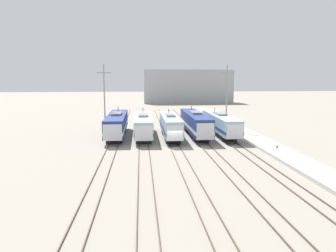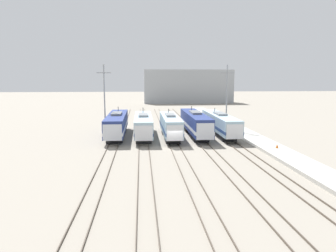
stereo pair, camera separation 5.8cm
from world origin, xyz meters
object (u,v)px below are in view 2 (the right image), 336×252
(locomotive_center_left, at_px, (143,125))
(locomotive_center_right, at_px, (195,123))
(traffic_cone, at_px, (277,146))
(locomotive_far_right, at_px, (220,124))
(locomotive_far_left, at_px, (117,125))
(locomotive_center, at_px, (170,126))
(catenary_tower_left, at_px, (104,97))
(catenary_tower_right, at_px, (227,97))

(locomotive_center_left, bearing_deg, locomotive_center_right, 5.85)
(traffic_cone, bearing_deg, locomotive_far_right, 109.34)
(locomotive_far_left, xyz_separation_m, locomotive_center_right, (13.89, 0.02, 0.05))
(locomotive_center, bearing_deg, locomotive_center_right, 22.61)
(catenary_tower_left, distance_m, traffic_cone, 31.48)
(locomotive_far_left, relative_size, catenary_tower_left, 1.46)
(catenary_tower_left, bearing_deg, locomotive_center_left, -34.19)
(locomotive_center_right, distance_m, catenary_tower_left, 17.34)
(catenary_tower_left, distance_m, catenary_tower_right, 22.85)
(locomotive_far_right, relative_size, catenary_tower_left, 1.55)
(locomotive_center, relative_size, catenary_tower_left, 1.29)
(locomotive_far_left, xyz_separation_m, locomotive_far_right, (18.52, 0.51, -0.10))
(locomotive_center_left, distance_m, traffic_cone, 22.43)
(catenary_tower_left, bearing_deg, locomotive_far_right, -9.06)
(locomotive_center, distance_m, locomotive_far_right, 9.57)
(locomotive_far_left, relative_size, locomotive_far_right, 0.95)
(locomotive_center_right, relative_size, traffic_cone, 35.31)
(locomotive_far_right, xyz_separation_m, catenary_tower_right, (1.92, 3.34, 4.66))
(locomotive_center_left, height_order, locomotive_center, locomotive_center_left)
(locomotive_far_left, xyz_separation_m, catenary_tower_left, (-2.40, 3.85, 4.56))
(locomotive_far_left, distance_m, catenary_tower_right, 21.30)
(locomotive_far_left, bearing_deg, locomotive_center_left, -11.35)
(locomotive_center_right, relative_size, locomotive_far_right, 0.98)
(traffic_cone, bearing_deg, catenary_tower_right, 99.63)
(locomotive_center, relative_size, locomotive_center_right, 0.85)
(catenary_tower_right, relative_size, traffic_cone, 23.26)
(locomotive_center_right, bearing_deg, locomotive_center, -157.39)
(locomotive_center_right, relative_size, catenary_tower_left, 1.52)
(locomotive_center_left, height_order, catenary_tower_right, catenary_tower_right)
(locomotive_far_left, height_order, catenary_tower_right, catenary_tower_right)
(locomotive_far_right, xyz_separation_m, traffic_cone, (4.82, -13.74, -1.36))
(locomotive_center, relative_size, traffic_cone, 30.03)
(locomotive_center, xyz_separation_m, traffic_cone, (14.08, -11.32, -1.40))
(locomotive_far_left, bearing_deg, catenary_tower_right, 10.66)
(locomotive_far_right, bearing_deg, catenary_tower_left, 170.94)
(locomotive_center_left, xyz_separation_m, locomotive_center, (4.63, -0.98, 0.03))
(locomotive_center_left, xyz_separation_m, catenary_tower_right, (15.82, 4.78, 4.65))
(locomotive_far_right, bearing_deg, locomotive_center_right, -173.95)
(locomotive_far_left, bearing_deg, locomotive_far_right, 1.58)
(locomotive_far_left, relative_size, locomotive_center_right, 0.96)
(locomotive_far_left, bearing_deg, locomotive_center, -11.65)
(locomotive_center_right, height_order, catenary_tower_left, catenary_tower_left)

